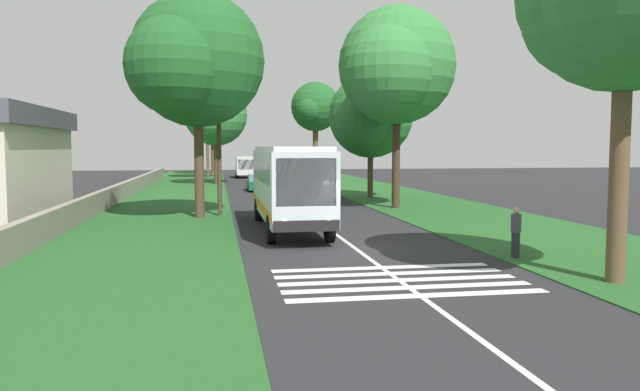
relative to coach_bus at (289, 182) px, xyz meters
The scene contains 21 objects.
ground 6.11m from the coach_bus, 161.66° to the right, with size 160.00×160.00×0.00m, color #262628.
grass_verge_left 11.71m from the coach_bus, 33.78° to the left, with size 120.00×8.00×0.04m, color #235623.
grass_verge_right 14.00m from the coach_bus, 46.26° to the right, with size 120.00×8.00×0.04m, color #235623.
centre_line 9.97m from the coach_bus, 10.65° to the right, with size 110.00×0.16×0.01m, color silver.
coach_bus is the anchor object (origin of this frame).
zebra_crossing 11.36m from the coach_bus, behind, with size 4.05×6.80×0.01m.
trailing_car_0 16.66m from the coach_bus, 12.45° to the right, with size 4.30×1.78×1.43m.
trailing_car_1 24.85m from the coach_bus, ahead, with size 4.30×1.78×1.43m.
trailing_car_2 31.97m from the coach_bus, ahead, with size 4.30×1.78×1.43m.
trailing_car_3 38.00m from the coach_bus, ahead, with size 4.30×1.78×1.43m.
trailing_minibus_0 47.72m from the coach_bus, ahead, with size 6.00×2.14×2.53m.
roadside_tree_left_0 58.71m from the coach_bus, ahead, with size 8.32×7.09×11.99m.
roadside_tree_left_1 8.91m from the coach_bus, 39.38° to the left, with size 8.72×6.91×11.58m.
roadside_tree_left_2 47.57m from the coach_bus, ahead, with size 7.15×5.94×11.26m.
roadside_tree_left_3 35.45m from the coach_bus, ahead, with size 7.74×6.22×10.03m.
roadside_tree_right_1 18.02m from the coach_bus, 25.78° to the right, with size 7.35×6.09×8.98m.
roadside_tree_right_2 12.72m from the coach_bus, 40.86° to the right, with size 9.05×7.16×12.04m.
roadside_tree_right_3 38.72m from the coach_bus, 10.84° to the right, with size 6.16×5.25×10.62m.
utility_pole 7.02m from the coach_bus, 27.56° to the left, with size 0.24×1.40×8.90m.
roadside_wall 17.62m from the coach_bus, 33.93° to the left, with size 70.00×0.40×1.16m, color gray.
pedestrian 10.80m from the coach_bus, 141.98° to the right, with size 0.34×0.34×1.69m.
Camera 1 is at (-21.68, 4.96, 3.70)m, focal length 34.14 mm.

